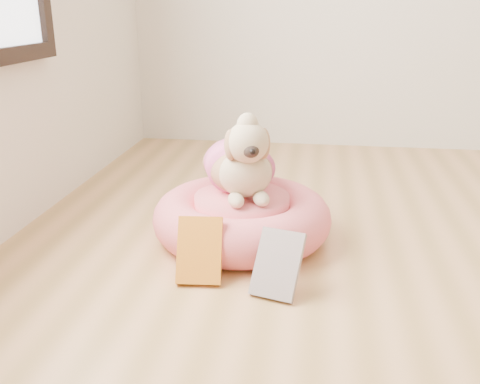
# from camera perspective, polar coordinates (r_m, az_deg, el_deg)

# --- Properties ---
(pet_bed) EXTENTS (0.67, 0.67, 0.17)m
(pet_bed) POSITION_cam_1_polar(r_m,az_deg,el_deg) (2.02, 0.21, -2.75)
(pet_bed) COLOR #D5535B
(pet_bed) RESTS_ON floor
(dog) EXTENTS (0.44, 0.53, 0.33)m
(dog) POSITION_cam_1_polar(r_m,az_deg,el_deg) (1.98, 0.12, 4.54)
(dog) COLOR brown
(dog) RESTS_ON pet_bed
(book_yellow) EXTENTS (0.15, 0.15, 0.20)m
(book_yellow) POSITION_cam_1_polar(r_m,az_deg,el_deg) (1.73, -4.33, -6.23)
(book_yellow) COLOR gold
(book_yellow) RESTS_ON floor
(book_white) EXTENTS (0.17, 0.17, 0.19)m
(book_white) POSITION_cam_1_polar(r_m,az_deg,el_deg) (1.65, 4.03, -7.69)
(book_white) COLOR white
(book_white) RESTS_ON floor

